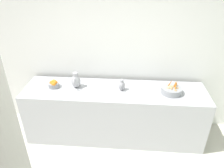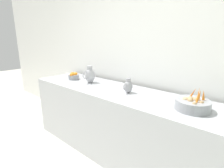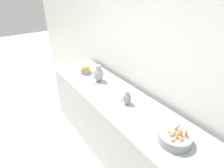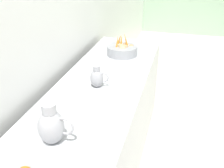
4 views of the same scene
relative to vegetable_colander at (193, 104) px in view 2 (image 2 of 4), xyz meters
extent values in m
cube|color=white|center=(-0.48, -0.37, 0.54)|extent=(0.10, 9.12, 3.00)
cube|color=#ADAFB5|center=(-0.02, -0.87, -0.51)|extent=(0.71, 2.86, 0.91)
cylinder|color=gray|center=(0.00, 0.00, -0.01)|extent=(0.32, 0.32, 0.10)
torus|color=gray|center=(0.00, 0.00, -0.05)|extent=(0.19, 0.19, 0.01)
cone|color=orange|center=(-0.05, -0.03, 0.08)|extent=(0.03, 0.08, 0.14)
cone|color=orange|center=(0.03, 0.04, 0.09)|extent=(0.07, 0.03, 0.16)
cone|color=orange|center=(-0.05, 0.07, 0.08)|extent=(0.07, 0.04, 0.13)
cone|color=orange|center=(-0.02, 0.04, 0.08)|extent=(0.05, 0.06, 0.13)
ellipsoid|color=#9E7F56|center=(0.03, -0.01, 0.04)|extent=(0.06, 0.05, 0.05)
ellipsoid|color=tan|center=(-0.02, 0.01, 0.04)|extent=(0.06, 0.05, 0.04)
ellipsoid|color=tan|center=(0.00, -0.03, 0.04)|extent=(0.06, 0.06, 0.05)
ellipsoid|color=#9E7F56|center=(0.09, 0.04, 0.04)|extent=(0.05, 0.04, 0.04)
ellipsoid|color=#9E7F56|center=(0.02, 0.08, 0.04)|extent=(0.05, 0.04, 0.04)
ellipsoid|color=tan|center=(0.02, -0.06, 0.04)|extent=(0.06, 0.05, 0.04)
cylinder|color=gray|center=(-0.03, -1.83, -0.01)|extent=(0.17, 0.17, 0.08)
sphere|color=orange|center=(-0.03, -1.86, 0.02)|extent=(0.08, 0.08, 0.08)
sphere|color=orange|center=(-0.03, -1.81, 0.02)|extent=(0.07, 0.07, 0.07)
sphere|color=orange|center=(0.01, -1.81, 0.02)|extent=(0.08, 0.08, 0.08)
sphere|color=orange|center=(-0.02, -1.82, 0.02)|extent=(0.07, 0.07, 0.07)
sphere|color=orange|center=(-0.07, -1.84, 0.02)|extent=(0.07, 0.07, 0.07)
ellipsoid|color=#A3A3A8|center=(-0.06, -1.48, 0.05)|extent=(0.15, 0.15, 0.21)
cylinder|color=#A3A3A8|center=(-0.06, -1.48, 0.17)|extent=(0.08, 0.08, 0.06)
torus|color=#A3A3A8|center=(0.02, -1.48, 0.07)|extent=(0.11, 0.01, 0.11)
ellipsoid|color=#939399|center=(-0.03, -0.76, 0.02)|extent=(0.11, 0.11, 0.15)
cylinder|color=#939399|center=(-0.03, -0.76, 0.11)|extent=(0.06, 0.06, 0.04)
torus|color=#939399|center=(0.03, -0.76, 0.04)|extent=(0.08, 0.01, 0.08)
camera|label=1|loc=(2.81, -0.68, 1.67)|focal=34.14mm
camera|label=2|loc=(1.64, 0.44, 0.60)|focal=28.18mm
camera|label=3|loc=(1.26, 0.77, 1.32)|focal=30.95mm
camera|label=4|loc=(0.58, -2.56, 0.93)|focal=42.60mm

